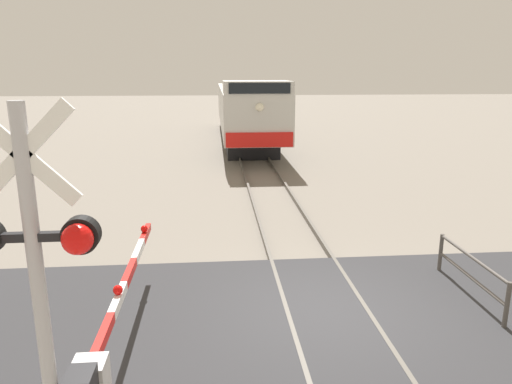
{
  "coord_description": "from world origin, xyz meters",
  "views": [
    {
      "loc": [
        -1.95,
        -7.56,
        4.29
      ],
      "look_at": [
        -1.08,
        2.33,
        1.76
      ],
      "focal_mm": 33.52,
      "sensor_mm": 36.0,
      "label": 1
    }
  ],
  "objects_px": {
    "crossing_signal": "(35,270)",
    "guard_railing": "(470,272)",
    "crossing_gate": "(104,361)",
    "locomotive": "(245,109)"
  },
  "relations": [
    {
      "from": "crossing_signal",
      "to": "guard_railing",
      "type": "height_order",
      "value": "crossing_signal"
    },
    {
      "from": "crossing_signal",
      "to": "crossing_gate",
      "type": "xyz_separation_m",
      "value": [
        0.24,
        1.12,
        -1.69
      ]
    },
    {
      "from": "locomotive",
      "to": "guard_railing",
      "type": "relative_size",
      "value": 7.85
    },
    {
      "from": "locomotive",
      "to": "crossing_gate",
      "type": "xyz_separation_m",
      "value": [
        -3.35,
        -24.33,
        -1.18
      ]
    },
    {
      "from": "crossing_signal",
      "to": "crossing_gate",
      "type": "height_order",
      "value": "crossing_signal"
    },
    {
      "from": "locomotive",
      "to": "guard_railing",
      "type": "distance_m",
      "value": 21.9
    },
    {
      "from": "crossing_signal",
      "to": "guard_railing",
      "type": "bearing_deg",
      "value": 30.59
    },
    {
      "from": "locomotive",
      "to": "guard_railing",
      "type": "height_order",
      "value": "locomotive"
    },
    {
      "from": "crossing_signal",
      "to": "guard_railing",
      "type": "xyz_separation_m",
      "value": [
        6.39,
        3.78,
        -1.92
      ]
    },
    {
      "from": "guard_railing",
      "to": "crossing_gate",
      "type": "bearing_deg",
      "value": -156.64
    }
  ]
}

